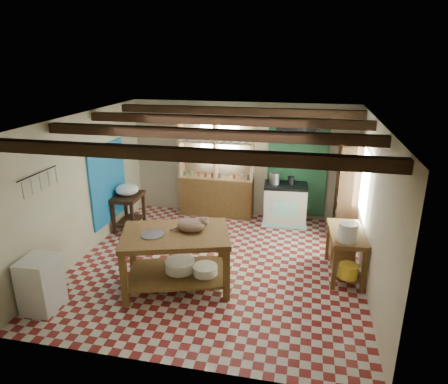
% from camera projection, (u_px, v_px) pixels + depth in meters
% --- Properties ---
extents(floor, '(5.00, 5.00, 0.02)m').
position_uv_depth(floor, '(217.00, 265.00, 7.14)').
color(floor, maroon).
rests_on(floor, ground).
extents(ceiling, '(5.00, 5.00, 0.02)m').
position_uv_depth(ceiling, '(216.00, 119.00, 6.29)').
color(ceiling, '#444449').
rests_on(ceiling, wall_back).
extents(wall_back, '(5.00, 0.04, 2.60)m').
position_uv_depth(wall_back, '(242.00, 160.00, 9.03)').
color(wall_back, '#C0B89A').
rests_on(wall_back, floor).
extents(wall_front, '(5.00, 0.04, 2.60)m').
position_uv_depth(wall_front, '(165.00, 271.00, 4.41)').
color(wall_front, '#C0B89A').
rests_on(wall_front, floor).
extents(wall_left, '(0.04, 5.00, 2.60)m').
position_uv_depth(wall_left, '(82.00, 187.00, 7.21)').
color(wall_left, '#C0B89A').
rests_on(wall_left, floor).
extents(wall_right, '(0.04, 5.00, 2.60)m').
position_uv_depth(wall_right, '(372.00, 208.00, 6.22)').
color(wall_right, '#C0B89A').
rests_on(wall_right, floor).
extents(ceiling_beams, '(5.00, 3.80, 0.15)m').
position_uv_depth(ceiling_beams, '(216.00, 127.00, 6.33)').
color(ceiling_beams, '#372113').
rests_on(ceiling_beams, ceiling).
extents(blue_wall_patch, '(0.04, 1.40, 1.60)m').
position_uv_depth(blue_wall_patch, '(108.00, 183.00, 8.10)').
color(blue_wall_patch, '#176AAD').
rests_on(blue_wall_patch, wall_left).
extents(green_wall_patch, '(1.30, 0.04, 2.30)m').
position_uv_depth(green_wall_patch, '(297.00, 166.00, 8.77)').
color(green_wall_patch, '#1F4E2F').
rests_on(green_wall_patch, wall_back).
extents(window_back, '(0.90, 0.02, 0.80)m').
position_uv_depth(window_back, '(220.00, 142.00, 8.98)').
color(window_back, silver).
rests_on(window_back, wall_back).
extents(window_right, '(0.02, 1.30, 1.20)m').
position_uv_depth(window_right, '(364.00, 183.00, 7.12)').
color(window_right, silver).
rests_on(window_right, wall_right).
extents(utensil_rail, '(0.06, 0.90, 0.28)m').
position_uv_depth(utensil_rail, '(39.00, 181.00, 5.93)').
color(utensil_rail, black).
rests_on(utensil_rail, wall_left).
extents(pot_rack, '(0.86, 0.12, 0.36)m').
position_uv_depth(pot_rack, '(299.00, 127.00, 8.08)').
color(pot_rack, black).
rests_on(pot_rack, ceiling).
extents(shelving_unit, '(1.70, 0.34, 2.20)m').
position_uv_depth(shelving_unit, '(216.00, 170.00, 9.03)').
color(shelving_unit, tan).
rests_on(shelving_unit, floor).
extents(tall_rack, '(0.40, 0.86, 2.00)m').
position_uv_depth(tall_rack, '(347.00, 189.00, 8.03)').
color(tall_rack, '#372113').
rests_on(tall_rack, floor).
extents(work_table, '(1.90, 1.54, 0.94)m').
position_uv_depth(work_table, '(176.00, 260.00, 6.36)').
color(work_table, brown).
rests_on(work_table, floor).
extents(stove, '(0.97, 0.69, 0.91)m').
position_uv_depth(stove, '(285.00, 204.00, 8.78)').
color(stove, beige).
rests_on(stove, floor).
extents(prep_table, '(0.55, 0.78, 0.77)m').
position_uv_depth(prep_table, '(129.00, 212.00, 8.52)').
color(prep_table, '#372113').
rests_on(prep_table, floor).
extents(white_cabinet, '(0.47, 0.56, 0.82)m').
position_uv_depth(white_cabinet, '(41.00, 284.00, 5.80)').
color(white_cabinet, silver).
rests_on(white_cabinet, floor).
extents(right_counter, '(0.62, 1.14, 0.80)m').
position_uv_depth(right_counter, '(345.00, 253.00, 6.71)').
color(right_counter, brown).
rests_on(right_counter, floor).
extents(cat, '(0.56, 0.51, 0.20)m').
position_uv_depth(cat, '(191.00, 225.00, 6.24)').
color(cat, '#906C54').
rests_on(cat, work_table).
extents(steel_tray, '(0.46, 0.46, 0.02)m').
position_uv_depth(steel_tray, '(152.00, 235.00, 6.12)').
color(steel_tray, '#AAABB2').
rests_on(steel_tray, work_table).
extents(basin_large, '(0.61, 0.61, 0.17)m').
position_uv_depth(basin_large, '(180.00, 265.00, 6.45)').
color(basin_large, silver).
rests_on(basin_large, work_table).
extents(basin_small, '(0.50, 0.50, 0.14)m').
position_uv_depth(basin_small, '(205.00, 270.00, 6.35)').
color(basin_small, silver).
rests_on(basin_small, work_table).
extents(kettle_left, '(0.24, 0.24, 0.26)m').
position_uv_depth(kettle_left, '(275.00, 178.00, 8.62)').
color(kettle_left, '#AAABB2').
rests_on(kettle_left, stove).
extents(kettle_right, '(0.15, 0.15, 0.18)m').
position_uv_depth(kettle_right, '(291.00, 181.00, 8.59)').
color(kettle_right, black).
rests_on(kettle_right, stove).
extents(enamel_bowl, '(0.51, 0.51, 0.24)m').
position_uv_depth(enamel_bowl, '(127.00, 189.00, 8.36)').
color(enamel_bowl, silver).
rests_on(enamel_bowl, prep_table).
extents(white_bucket, '(0.32, 0.32, 0.30)m').
position_uv_depth(white_bucket, '(348.00, 232.00, 6.21)').
color(white_bucket, silver).
rests_on(white_bucket, right_counter).
extents(wicker_basket, '(0.44, 0.36, 0.29)m').
position_uv_depth(wicker_basket, '(342.00, 247.00, 7.01)').
color(wicker_basket, olive).
rests_on(wicker_basket, right_counter).
extents(yellow_tub, '(0.32, 0.32, 0.22)m').
position_uv_depth(yellow_tub, '(348.00, 271.00, 6.32)').
color(yellow_tub, gold).
rests_on(yellow_tub, right_counter).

